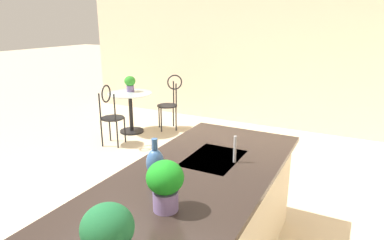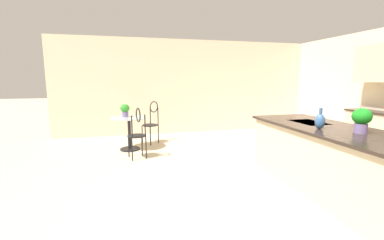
{
  "view_description": "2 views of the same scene",
  "coord_description": "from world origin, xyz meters",
  "views": [
    {
      "loc": [
        2.1,
        1.87,
        2.01
      ],
      "look_at": [
        -0.98,
        0.27,
        0.97
      ],
      "focal_mm": 31.38,
      "sensor_mm": 36.0,
      "label": 1
    },
    {
      "loc": [
        3.09,
        -1.9,
        1.59
      ],
      "look_at": [
        -1.6,
        -0.7,
        0.8
      ],
      "focal_mm": 23.78,
      "sensor_mm": 36.0,
      "label": 2
    }
  ],
  "objects": [
    {
      "name": "potted_plant_counter_far",
      "position": [
        1.15,
        0.96,
        1.11
      ],
      "size": [
        0.24,
        0.24,
        0.33
      ],
      "color": "#7A669E",
      "rests_on": "kitchen_island"
    },
    {
      "name": "vase_on_counter",
      "position": [
        0.25,
        0.61,
        1.03
      ],
      "size": [
        0.13,
        0.13,
        0.29
      ],
      "color": "#386099",
      "rests_on": "kitchen_island"
    },
    {
      "name": "potted_plant_on_table",
      "position": [
        -2.79,
        -1.95,
        0.91
      ],
      "size": [
        0.2,
        0.2,
        0.29
      ],
      "color": "#7A669E",
      "rests_on": "bistro_table"
    },
    {
      "name": "chair_by_island",
      "position": [
        -1.95,
        -1.73,
        0.57
      ],
      "size": [
        0.52,
        0.46,
        1.04
      ],
      "color": "black",
      "rests_on": "ground"
    },
    {
      "name": "potted_plant_counter_near",
      "position": [
        0.6,
        0.91,
        1.1
      ],
      "size": [
        0.22,
        0.22,
        0.31
      ],
      "color": "#7A669E",
      "rests_on": "kitchen_island"
    },
    {
      "name": "sink_faucet",
      "position": [
        -0.25,
        1.03,
        1.03
      ],
      "size": [
        0.02,
        0.02,
        0.22
      ],
      "primitive_type": "cylinder",
      "color": "#B2B5BA",
      "rests_on": "kitchen_island"
    },
    {
      "name": "bistro_table",
      "position": [
        -2.67,
        -1.88,
        0.45
      ],
      "size": [
        0.8,
        0.8,
        0.74
      ],
      "color": "black",
      "rests_on": "ground"
    },
    {
      "name": "chair_near_window",
      "position": [
        -3.17,
        -1.33,
        0.57
      ],
      "size": [
        0.54,
        0.54,
        1.04
      ],
      "color": "black",
      "rests_on": "ground"
    },
    {
      "name": "wall_left_window",
      "position": [
        -4.26,
        0.0,
        1.35
      ],
      "size": [
        0.12,
        7.8,
        2.7
      ],
      "primitive_type": "cube",
      "color": "beige",
      "rests_on": "ground"
    }
  ]
}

